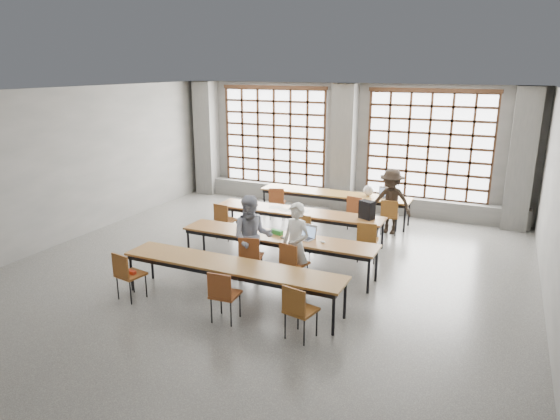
# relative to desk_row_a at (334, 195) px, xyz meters

# --- Properties ---
(floor) EXTENTS (11.00, 11.00, 0.00)m
(floor) POSITION_rel_desk_row_a_xyz_m (-0.13, -4.06, -0.66)
(floor) COLOR #4D4D4B
(floor) RESTS_ON ground
(ceiling) EXTENTS (11.00, 11.00, 0.00)m
(ceiling) POSITION_rel_desk_row_a_xyz_m (-0.13, -4.06, 2.84)
(ceiling) COLOR silver
(ceiling) RESTS_ON floor
(wall_back) EXTENTS (10.00, 0.00, 10.00)m
(wall_back) POSITION_rel_desk_row_a_xyz_m (-0.13, 1.44, 1.09)
(wall_back) COLOR #5A5A58
(wall_back) RESTS_ON floor
(wall_left) EXTENTS (0.00, 11.00, 11.00)m
(wall_left) POSITION_rel_desk_row_a_xyz_m (-5.13, -4.06, 1.09)
(wall_left) COLOR #5A5A58
(wall_left) RESTS_ON floor
(column_left) EXTENTS (0.60, 0.55, 3.50)m
(column_left) POSITION_rel_desk_row_a_xyz_m (-4.63, 1.16, 1.09)
(column_left) COLOR #595956
(column_left) RESTS_ON floor
(column_mid) EXTENTS (0.60, 0.55, 3.50)m
(column_mid) POSITION_rel_desk_row_a_xyz_m (-0.13, 1.16, 1.09)
(column_mid) COLOR #595956
(column_mid) RESTS_ON floor
(column_right) EXTENTS (0.60, 0.55, 3.50)m
(column_right) POSITION_rel_desk_row_a_xyz_m (4.37, 1.16, 1.09)
(column_right) COLOR #595956
(column_right) RESTS_ON floor
(window_left) EXTENTS (3.32, 0.12, 3.00)m
(window_left) POSITION_rel_desk_row_a_xyz_m (-2.38, 1.36, 1.24)
(window_left) COLOR white
(window_left) RESTS_ON wall_back
(window_right) EXTENTS (3.32, 0.12, 3.00)m
(window_right) POSITION_rel_desk_row_a_xyz_m (2.12, 1.36, 1.24)
(window_right) COLOR white
(window_right) RESTS_ON wall_back
(sill_ledge) EXTENTS (9.80, 0.35, 0.50)m
(sill_ledge) POSITION_rel_desk_row_a_xyz_m (-0.13, 1.24, -0.41)
(sill_ledge) COLOR #595956
(sill_ledge) RESTS_ON floor
(desk_row_a) EXTENTS (4.00, 0.70, 0.73)m
(desk_row_a) POSITION_rel_desk_row_a_xyz_m (0.00, 0.00, 0.00)
(desk_row_a) COLOR brown
(desk_row_a) RESTS_ON floor
(desk_row_b) EXTENTS (4.00, 0.70, 0.73)m
(desk_row_b) POSITION_rel_desk_row_a_xyz_m (-0.22, -1.96, 0.00)
(desk_row_b) COLOR brown
(desk_row_b) RESTS_ON floor
(desk_row_c) EXTENTS (4.00, 0.70, 0.73)m
(desk_row_c) POSITION_rel_desk_row_a_xyz_m (0.08, -3.76, 0.00)
(desk_row_c) COLOR brown
(desk_row_c) RESTS_ON floor
(desk_row_d) EXTENTS (4.00, 0.70, 0.73)m
(desk_row_d) POSITION_rel_desk_row_a_xyz_m (-0.02, -5.41, 0.00)
(desk_row_d) COLOR brown
(desk_row_d) RESTS_ON floor
(chair_back_left) EXTENTS (0.53, 0.53, 0.88)m
(chair_back_left) POSITION_rel_desk_row_a_xyz_m (-1.38, -0.63, -0.13)
(chair_back_left) COLOR maroon
(chair_back_left) RESTS_ON floor
(chair_back_mid) EXTENTS (0.49, 0.49, 0.88)m
(chair_back_mid) POSITION_rel_desk_row_a_xyz_m (0.79, -0.63, -0.13)
(chair_back_mid) COLOR brown
(chair_back_mid) RESTS_ON floor
(chair_back_right) EXTENTS (0.47, 0.48, 0.88)m
(chair_back_right) POSITION_rel_desk_row_a_xyz_m (1.61, -0.63, -0.13)
(chair_back_right) COLOR brown
(chair_back_right) RESTS_ON floor
(chair_mid_left) EXTENTS (0.46, 0.47, 0.88)m
(chair_mid_left) POSITION_rel_desk_row_a_xyz_m (-1.83, -2.59, -0.13)
(chair_mid_left) COLOR brown
(chair_mid_left) RESTS_ON floor
(chair_mid_centre) EXTENTS (0.43, 0.43, 0.88)m
(chair_mid_centre) POSITION_rel_desk_row_a_xyz_m (0.18, -2.59, -0.13)
(chair_mid_centre) COLOR brown
(chair_mid_centre) RESTS_ON floor
(chair_mid_right) EXTENTS (0.46, 0.47, 0.88)m
(chair_mid_right) POSITION_rel_desk_row_a_xyz_m (1.59, -2.59, -0.13)
(chair_mid_right) COLOR brown
(chair_mid_right) RESTS_ON floor
(chair_front_left) EXTENTS (0.52, 0.52, 0.88)m
(chair_front_left) POSITION_rel_desk_row_a_xyz_m (-0.20, -4.38, -0.13)
(chair_front_left) COLOR brown
(chair_front_left) RESTS_ON floor
(chair_front_right) EXTENTS (0.51, 0.52, 0.88)m
(chair_front_right) POSITION_rel_desk_row_a_xyz_m (0.66, -4.38, -0.13)
(chair_front_right) COLOR maroon
(chair_front_right) RESTS_ON floor
(chair_near_left) EXTENTS (0.49, 0.49, 0.88)m
(chair_near_left) POSITION_rel_desk_row_a_xyz_m (-1.74, -6.04, -0.13)
(chair_near_left) COLOR brown
(chair_near_left) RESTS_ON floor
(chair_near_mid) EXTENTS (0.45, 0.45, 0.88)m
(chair_near_mid) POSITION_rel_desk_row_a_xyz_m (0.18, -6.04, -0.13)
(chair_near_mid) COLOR brown
(chair_near_mid) RESTS_ON floor
(chair_near_right) EXTENTS (0.50, 0.50, 0.88)m
(chair_near_right) POSITION_rel_desk_row_a_xyz_m (1.46, -6.04, -0.13)
(chair_near_right) COLOR brown
(chair_near_right) RESTS_ON floor
(student_male) EXTENTS (0.66, 0.52, 1.58)m
(student_male) POSITION_rel_desk_row_a_xyz_m (0.68, -4.26, 0.13)
(student_male) COLOR silver
(student_male) RESTS_ON floor
(student_female) EXTENTS (0.98, 0.90, 1.63)m
(student_female) POSITION_rel_desk_row_a_xyz_m (-0.22, -4.26, 0.15)
(student_female) COLOR #172145
(student_female) RESTS_ON floor
(student_back) EXTENTS (1.10, 0.72, 1.59)m
(student_back) POSITION_rel_desk_row_a_xyz_m (1.60, -0.50, 0.13)
(student_back) COLOR black
(student_back) RESTS_ON floor
(laptop_front) EXTENTS (0.42, 0.38, 0.26)m
(laptop_front) POSITION_rel_desk_row_a_xyz_m (0.65, -3.65, 0.13)
(laptop_front) COLOR #AFAFB4
(laptop_front) RESTS_ON desk_row_c
(laptop_back) EXTENTS (0.40, 0.36, 0.26)m
(laptop_back) POSITION_rel_desk_row_a_xyz_m (1.34, 0.11, 0.13)
(laptop_back) COLOR #B1B1B6
(laptop_back) RESTS_ON desk_row_a
(mouse) EXTENTS (0.11, 0.09, 0.04)m
(mouse) POSITION_rel_desk_row_a_xyz_m (1.03, -3.78, 0.08)
(mouse) COLOR white
(mouse) RESTS_ON desk_row_c
(green_box) EXTENTS (0.26, 0.15, 0.09)m
(green_box) POSITION_rel_desk_row_a_xyz_m (0.03, -3.68, 0.11)
(green_box) COLOR #297E2E
(green_box) RESTS_ON desk_row_c
(phone) EXTENTS (0.14, 0.09, 0.01)m
(phone) POSITION_rel_desk_row_a_xyz_m (0.26, -3.86, 0.07)
(phone) COLOR black
(phone) RESTS_ON desk_row_c
(paper_sheet_a) EXTENTS (0.36, 0.33, 0.00)m
(paper_sheet_a) POSITION_rel_desk_row_a_xyz_m (-0.82, -1.91, 0.07)
(paper_sheet_a) COLOR silver
(paper_sheet_a) RESTS_ON desk_row_b
(paper_sheet_b) EXTENTS (0.33, 0.25, 0.00)m
(paper_sheet_b) POSITION_rel_desk_row_a_xyz_m (-0.52, -2.01, 0.07)
(paper_sheet_b) COLOR silver
(paper_sheet_b) RESTS_ON desk_row_b
(paper_sheet_c) EXTENTS (0.34, 0.28, 0.00)m
(paper_sheet_c) POSITION_rel_desk_row_a_xyz_m (-0.12, -1.96, 0.07)
(paper_sheet_c) COLOR white
(paper_sheet_c) RESTS_ON desk_row_b
(backpack) EXTENTS (0.37, 0.32, 0.40)m
(backpack) POSITION_rel_desk_row_a_xyz_m (1.38, -1.91, 0.27)
(backpack) COLOR black
(backpack) RESTS_ON desk_row_b
(plastic_bag) EXTENTS (0.29, 0.25, 0.29)m
(plastic_bag) POSITION_rel_desk_row_a_xyz_m (0.90, 0.05, 0.21)
(plastic_bag) COLOR silver
(plastic_bag) RESTS_ON desk_row_a
(red_pouch) EXTENTS (0.21, 0.10, 0.06)m
(red_pouch) POSITION_rel_desk_row_a_xyz_m (-1.72, -5.96, -0.16)
(red_pouch) COLOR #AA2914
(red_pouch) RESTS_ON chair_near_left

